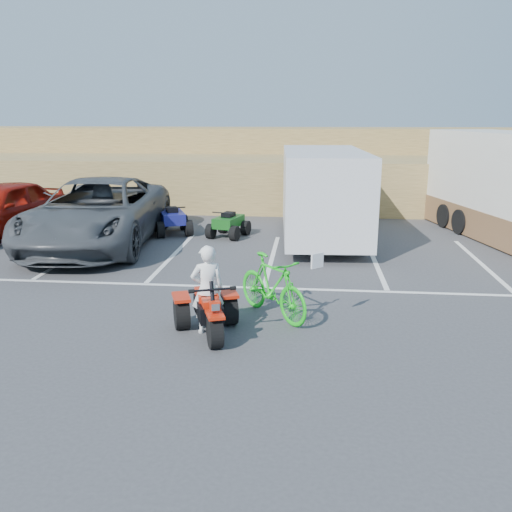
# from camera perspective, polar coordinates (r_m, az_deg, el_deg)

# --- Properties ---
(ground) EXTENTS (100.00, 100.00, 0.00)m
(ground) POSITION_cam_1_polar(r_m,az_deg,el_deg) (9.76, -0.40, -7.76)
(ground) COLOR #3D3D40
(ground) RESTS_ON ground
(parking_stripes) EXTENTS (28.00, 5.16, 0.01)m
(parking_stripes) POSITION_cam_1_polar(r_m,az_deg,el_deg) (13.56, 5.08, -1.30)
(parking_stripes) COLOR white
(parking_stripes) RESTS_ON ground
(grass_embankment) EXTENTS (40.00, 8.50, 3.10)m
(grass_embankment) POSITION_cam_1_polar(r_m,az_deg,el_deg) (24.57, 3.48, 9.31)
(grass_embankment) COLOR olive
(grass_embankment) RESTS_ON ground
(red_trike_atv) EXTENTS (1.60, 1.83, 0.99)m
(red_trike_atv) POSITION_cam_1_polar(r_m,az_deg,el_deg) (9.56, -4.88, -8.30)
(red_trike_atv) COLOR red
(red_trike_atv) RESTS_ON ground
(rider) EXTENTS (0.67, 0.55, 1.58)m
(rider) POSITION_cam_1_polar(r_m,az_deg,el_deg) (9.42, -5.14, -3.53)
(rider) COLOR white
(rider) RESTS_ON ground
(green_dirt_bike) EXTENTS (1.73, 1.87, 1.19)m
(green_dirt_bike) POSITION_cam_1_polar(r_m,az_deg,el_deg) (10.17, 1.74, -3.23)
(green_dirt_bike) COLOR #14BF19
(green_dirt_bike) RESTS_ON ground
(grey_pickup) EXTENTS (3.69, 7.12, 1.92)m
(grey_pickup) POSITION_cam_1_polar(r_m,az_deg,el_deg) (16.40, -16.33, 4.40)
(grey_pickup) COLOR #424549
(grey_pickup) RESTS_ON ground
(cargo_trailer) EXTENTS (2.64, 5.90, 2.69)m
(cargo_trailer) POSITION_cam_1_polar(r_m,az_deg,el_deg) (16.38, 7.06, 6.63)
(cargo_trailer) COLOR silver
(cargo_trailer) RESTS_ON ground
(quad_atv_blue) EXTENTS (1.57, 1.78, 0.96)m
(quad_atv_blue) POSITION_cam_1_polar(r_m,az_deg,el_deg) (17.65, -8.75, 2.34)
(quad_atv_blue) COLOR navy
(quad_atv_blue) RESTS_ON ground
(quad_atv_green) EXTENTS (1.32, 1.55, 0.87)m
(quad_atv_green) POSITION_cam_1_polar(r_m,az_deg,el_deg) (17.02, -2.89, 2.04)
(quad_atv_green) COLOR #125216
(quad_atv_green) RESTS_ON ground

